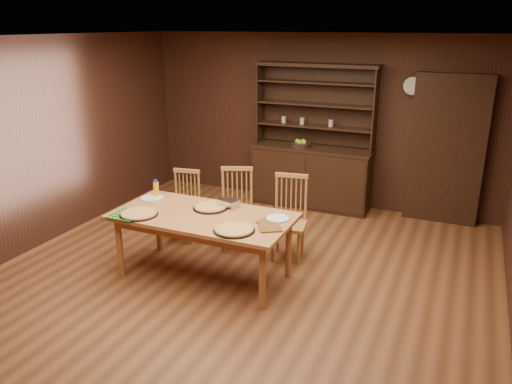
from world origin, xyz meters
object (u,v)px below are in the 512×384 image
at_px(dining_table, 203,221).
at_px(juice_bottle, 156,189).
at_px(chair_center, 237,205).
at_px(chair_right, 289,214).
at_px(china_hutch, 312,169).
at_px(chair_left, 185,203).

relative_size(dining_table, juice_bottle, 9.49).
xyz_separation_m(chair_center, chair_right, (0.71, -0.02, 0.00)).
distance_m(chair_center, juice_bottle, 1.03).
relative_size(china_hutch, chair_left, 2.35).
height_order(dining_table, chair_right, chair_right).
relative_size(china_hutch, juice_bottle, 10.49).
xyz_separation_m(china_hutch, chair_right, (0.30, -1.82, -0.05)).
bearing_deg(chair_left, china_hutch, 49.37).
xyz_separation_m(chair_left, juice_bottle, (-0.05, -0.56, 0.36)).
bearing_deg(chair_center, china_hutch, 55.48).
bearing_deg(china_hutch, dining_table, -98.06).
bearing_deg(juice_bottle, chair_center, 38.33).
height_order(dining_table, chair_center, chair_center).
height_order(dining_table, chair_left, chair_left).
bearing_deg(china_hutch, juice_bottle, -116.24).
bearing_deg(china_hutch, chair_center, -103.00).
distance_m(china_hutch, chair_right, 1.84).
bearing_deg(juice_bottle, chair_right, 21.81).
height_order(chair_left, chair_center, chair_center).
height_order(chair_left, chair_right, chair_right).
bearing_deg(chair_center, juice_bottle, -163.20).
distance_m(china_hutch, juice_bottle, 2.70).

